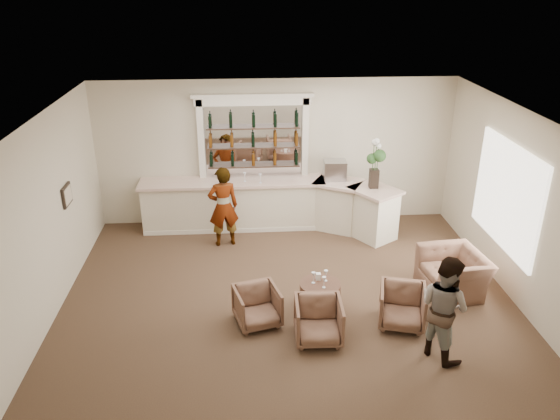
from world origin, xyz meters
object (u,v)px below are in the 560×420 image
object	(u,v)px
cocktail_table	(320,296)
armchair_center	(318,321)
sommelier	(223,207)
armchair_right	(402,306)
bar_counter	(270,205)
flower_vase	(375,160)
armchair_left	(257,306)
armchair_far	(453,273)
guest	(444,307)
espresso_machine	(335,170)

from	to	relation	value
cocktail_table	armchair_center	distance (m)	0.87
sommelier	armchair_right	distance (m)	4.36
cocktail_table	sommelier	size ratio (longest dim) A/B	0.41
bar_counter	armchair_right	bearing A→B (deg)	-62.86
armchair_right	flower_vase	xyz separation A→B (m)	(0.22, 3.33, 1.41)
cocktail_table	armchair_left	bearing A→B (deg)	-162.40
armchair_far	flower_vase	size ratio (longest dim) A/B	1.07
armchair_left	armchair_right	bearing A→B (deg)	-19.93
guest	armchair_left	world-z (taller)	guest
armchair_far	flower_vase	world-z (taller)	flower_vase
cocktail_table	armchair_center	size ratio (longest dim) A/B	0.94
bar_counter	cocktail_table	xyz separation A→B (m)	(0.69, -3.30, -0.32)
cocktail_table	flower_vase	xyz separation A→B (m)	(1.51, 2.79, 1.50)
guest	armchair_far	distance (m)	1.99
armchair_center	armchair_far	size ratio (longest dim) A/B	0.65
armchair_center	espresso_machine	bearing A→B (deg)	79.91
flower_vase	espresso_machine	bearing A→B (deg)	142.76
armchair_right	espresso_machine	distance (m)	4.06
sommelier	armchair_right	size ratio (longest dim) A/B	2.31
armchair_left	sommelier	bearing A→B (deg)	86.63
guest	armchair_left	size ratio (longest dim) A/B	2.34
cocktail_table	armchair_left	world-z (taller)	armchair_left
cocktail_table	guest	distance (m)	2.20
sommelier	armchair_left	xyz separation A→B (m)	(0.61, -2.93, -0.55)
sommelier	armchair_far	bearing A→B (deg)	140.87
bar_counter	armchair_left	xyz separation A→B (m)	(-0.41, -3.65, -0.25)
cocktail_table	armchair_right	size ratio (longest dim) A/B	0.94
guest	armchair_left	xyz separation A→B (m)	(-2.75, 0.99, -0.51)
guest	armchair_right	xyz separation A→B (m)	(-0.37, 0.79, -0.49)
armchair_center	armchair_right	xyz separation A→B (m)	(1.43, 0.31, -0.00)
sommelier	armchair_far	world-z (taller)	sommelier
bar_counter	espresso_machine	xyz separation A→B (m)	(1.45, 0.05, 0.78)
guest	armchair_right	bearing A→B (deg)	-4.66
armchair_far	sommelier	bearing A→B (deg)	-124.29
cocktail_table	flower_vase	distance (m)	3.51
armchair_right	cocktail_table	bearing A→B (deg)	171.69
armchair_right	flower_vase	world-z (taller)	flower_vase
sommelier	bar_counter	bearing A→B (deg)	-156.55
armchair_center	armchair_right	size ratio (longest dim) A/B	1.00
cocktail_table	espresso_machine	xyz separation A→B (m)	(0.76, 3.35, 1.10)
espresso_machine	flower_vase	world-z (taller)	flower_vase
armchair_center	cocktail_table	bearing A→B (deg)	82.44
bar_counter	flower_vase	world-z (taller)	flower_vase
cocktail_table	guest	bearing A→B (deg)	-38.94
armchair_center	armchair_far	world-z (taller)	armchair_far
cocktail_table	armchair_right	xyz separation A→B (m)	(1.28, -0.55, 0.09)
guest	sommelier	bearing A→B (deg)	11.00
guest	armchair_far	world-z (taller)	guest
espresso_machine	armchair_left	bearing A→B (deg)	-114.22
guest	armchair_center	distance (m)	1.92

